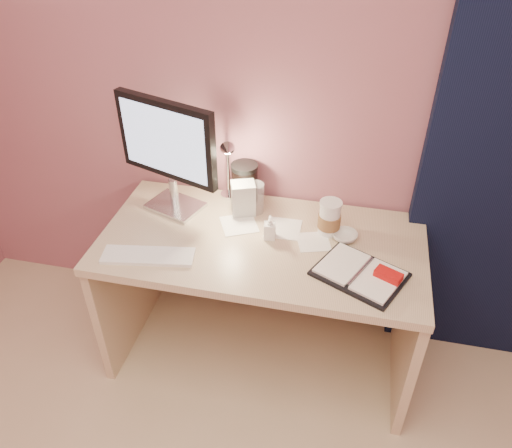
% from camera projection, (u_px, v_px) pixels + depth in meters
% --- Properties ---
extents(room, '(3.50, 3.50, 3.50)m').
position_uv_depth(room, '(512.00, 145.00, 1.99)').
color(room, '#C6B28E').
rests_on(room, ground).
extents(desk, '(1.40, 0.70, 0.73)m').
position_uv_depth(desk, '(264.00, 268.00, 2.34)').
color(desk, '#C9B38E').
rests_on(desk, ground).
extents(monitor, '(0.49, 0.25, 0.54)m').
position_uv_depth(monitor, '(169.00, 147.00, 2.16)').
color(monitor, silver).
rests_on(monitor, desk).
extents(keyboard, '(0.39, 0.17, 0.02)m').
position_uv_depth(keyboard, '(148.00, 256.00, 2.06)').
color(keyboard, white).
rests_on(keyboard, desk).
extents(planner, '(0.41, 0.37, 0.05)m').
position_uv_depth(planner, '(362.00, 273.00, 1.96)').
color(planner, black).
rests_on(planner, desk).
extents(paper_a, '(0.17, 0.17, 0.00)m').
position_uv_depth(paper_a, '(314.00, 242.00, 2.14)').
color(paper_a, white).
rests_on(paper_a, desk).
extents(paper_b, '(0.16, 0.16, 0.00)m').
position_uv_depth(paper_b, '(283.00, 228.00, 2.22)').
color(paper_b, white).
rests_on(paper_b, desk).
extents(paper_c, '(0.21, 0.21, 0.00)m').
position_uv_depth(paper_c, '(239.00, 224.00, 2.24)').
color(paper_c, white).
rests_on(paper_c, desk).
extents(coffee_cup, '(0.10, 0.10, 0.16)m').
position_uv_depth(coffee_cup, '(329.00, 218.00, 2.15)').
color(coffee_cup, silver).
rests_on(coffee_cup, desk).
extents(clear_cup, '(0.08, 0.08, 0.15)m').
position_uv_depth(clear_cup, '(255.00, 198.00, 2.29)').
color(clear_cup, white).
rests_on(clear_cup, desk).
extents(bowl, '(0.12, 0.12, 0.03)m').
position_uv_depth(bowl, '(345.00, 236.00, 2.15)').
color(bowl, silver).
rests_on(bowl, desk).
extents(lotion_bottle, '(0.06, 0.06, 0.11)m').
position_uv_depth(lotion_bottle, '(270.00, 227.00, 2.13)').
color(lotion_bottle, silver).
rests_on(lotion_bottle, desk).
extents(dark_jar, '(0.12, 0.12, 0.17)m').
position_uv_depth(dark_jar, '(245.00, 185.00, 2.35)').
color(dark_jar, black).
rests_on(dark_jar, desk).
extents(product_box, '(0.13, 0.12, 0.16)m').
position_uv_depth(product_box, '(243.00, 198.00, 2.27)').
color(product_box, beige).
rests_on(product_box, desk).
extents(desk_lamp, '(0.12, 0.22, 0.36)m').
position_uv_depth(desk_lamp, '(217.00, 164.00, 2.24)').
color(desk_lamp, silver).
rests_on(desk_lamp, desk).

